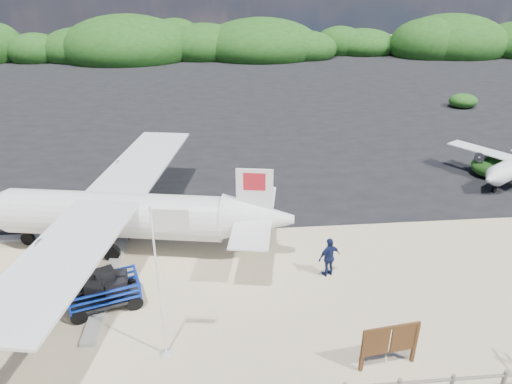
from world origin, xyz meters
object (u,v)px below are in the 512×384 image
crew_c (329,257)px  aircraft_large (421,103)px  signboard (386,366)px  aircraft_small (149,96)px  crew_b (250,227)px  baggage_cart (107,307)px  crew_a (257,234)px  flagpole (166,354)px

crew_c → aircraft_large: aircraft_large is taller
signboard → aircraft_small: size_ratio=0.30×
signboard → crew_c: 4.87m
crew_b → crew_c: (2.91, -2.35, -0.14)m
baggage_cart → crew_a: size_ratio=1.77×
signboard → crew_a: bearing=108.3°
flagpole → aircraft_large: size_ratio=0.31×
baggage_cart → aircraft_large: size_ratio=0.16×
baggage_cart → aircraft_large: aircraft_large is taller
baggage_cart → flagpole: flagpole is taller
signboard → crew_c: size_ratio=1.16×
baggage_cart → signboard: bearing=-39.3°
crew_a → flagpole: bearing=75.9°
crew_c → crew_a: bearing=-62.0°
crew_b → crew_c: size_ratio=1.17×
crew_a → crew_c: crew_c is taller
signboard → crew_a: crew_a is taller
baggage_cart → signboard: (9.03, -3.57, 0.00)m
baggage_cart → aircraft_small: bearing=76.3°
crew_a → crew_b: (-0.30, 0.21, 0.23)m
flagpole → aircraft_large: bearing=54.4°
crew_b → aircraft_large: aircraft_large is taller
baggage_cart → crew_c: (8.35, 1.18, 0.83)m
signboard → crew_a: 7.67m
aircraft_small → crew_c: bearing=76.0°
baggage_cart → flagpole: 3.38m
aircraft_small → crew_b: bearing=72.1°
baggage_cart → aircraft_large: bearing=31.3°
flagpole → signboard: (6.72, -1.10, 0.00)m
aircraft_small → flagpole: bearing=64.5°
aircraft_small → signboard: bearing=74.6°
crew_c → aircraft_large: size_ratio=0.10×
flagpole → crew_a: (3.42, 5.78, 0.74)m
crew_a → crew_c: size_ratio=0.90×
crew_a → baggage_cart: bearing=46.6°
aircraft_small → crew_a: bearing=72.6°
baggage_cart → signboard: 9.71m
signboard → aircraft_large: size_ratio=0.11×
signboard → crew_a: (-3.30, 6.89, 0.74)m
aircraft_large → crew_b: bearing=62.9°
signboard → aircraft_large: (14.20, 30.31, 0.00)m
crew_a → aircraft_large: size_ratio=0.09×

